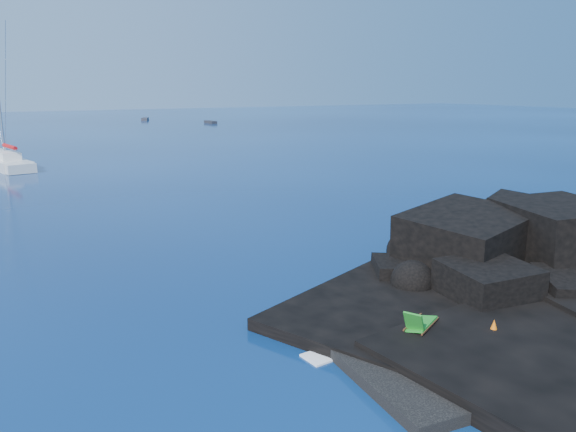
% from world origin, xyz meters
% --- Properties ---
extents(ground, '(400.00, 400.00, 0.00)m').
position_xyz_m(ground, '(0.00, 0.00, 0.00)').
color(ground, '#031031').
rests_on(ground, ground).
extents(headland, '(24.00, 24.00, 3.60)m').
position_xyz_m(headland, '(13.00, 3.00, 0.00)').
color(headland, black).
rests_on(headland, ground).
extents(beach, '(9.08, 6.86, 0.70)m').
position_xyz_m(beach, '(4.50, 0.50, 0.00)').
color(beach, black).
rests_on(beach, ground).
extents(surf_foam, '(10.00, 8.00, 0.06)m').
position_xyz_m(surf_foam, '(5.00, 5.00, 0.00)').
color(surf_foam, white).
rests_on(surf_foam, ground).
extents(sailboat, '(5.30, 14.01, 14.38)m').
position_xyz_m(sailboat, '(-5.32, 53.99, 0.00)').
color(sailboat, silver).
rests_on(sailboat, ground).
extents(deck_chair, '(1.82, 1.41, 1.15)m').
position_xyz_m(deck_chair, '(3.67, 1.91, 0.92)').
color(deck_chair, '#1C7E21').
rests_on(deck_chair, beach).
extents(towel, '(2.30, 1.98, 0.06)m').
position_xyz_m(towel, '(4.91, 0.00, 0.38)').
color(towel, white).
rests_on(towel, beach).
extents(sunbather, '(1.55, 1.20, 0.21)m').
position_xyz_m(sunbather, '(4.91, 0.00, 0.51)').
color(sunbather, tan).
rests_on(sunbather, towel).
extents(marker_cone, '(0.52, 0.52, 0.61)m').
position_xyz_m(marker_cone, '(5.56, 0.57, 0.65)').
color(marker_cone, orange).
rests_on(marker_cone, beach).
extents(distant_boat_a, '(3.05, 4.87, 0.62)m').
position_xyz_m(distant_boat_a, '(30.62, 130.77, 0.00)').
color(distant_boat_a, '#2C2B31').
rests_on(distant_boat_a, ground).
extents(distant_boat_b, '(1.56, 4.41, 0.58)m').
position_xyz_m(distant_boat_b, '(40.48, 111.60, 0.00)').
color(distant_boat_b, black).
rests_on(distant_boat_b, ground).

